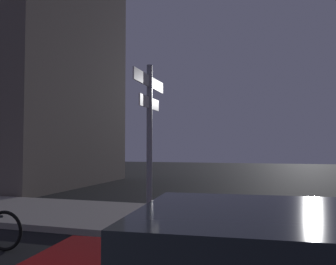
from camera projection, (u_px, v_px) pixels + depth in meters
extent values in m
cube|color=gray|center=(177.00, 220.00, 8.31)|extent=(40.00, 3.43, 0.14)
cylinder|color=gray|center=(149.00, 147.00, 7.14)|extent=(0.12, 0.12, 3.47)
cube|color=white|center=(150.00, 81.00, 7.20)|extent=(0.03, 1.78, 0.24)
cube|color=white|center=(149.00, 103.00, 7.18)|extent=(0.03, 1.15, 0.24)
cube|color=#23282D|center=(300.00, 248.00, 2.37)|extent=(2.39, 1.77, 0.50)
torus|color=black|center=(5.00, 231.00, 6.09)|extent=(0.72, 0.11, 0.72)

